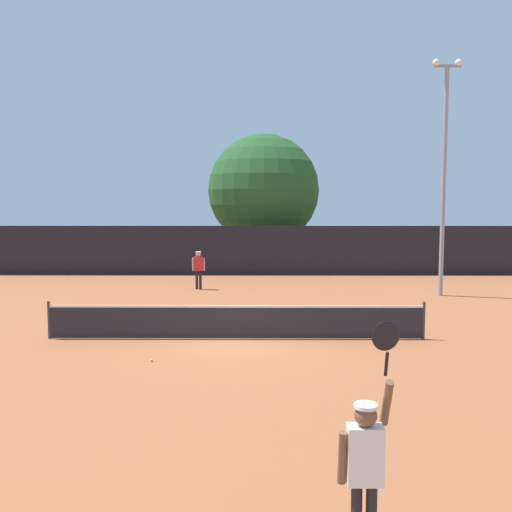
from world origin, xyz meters
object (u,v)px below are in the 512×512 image
Objects in this scene: parked_car_near at (136,248)px; player_receiving at (198,266)px; player_serving at (366,457)px; tennis_ball at (151,360)px; parked_car_mid at (273,252)px; parked_car_far at (393,249)px; large_tree at (264,190)px; light_pole at (444,165)px.

player_receiving is at bearing -67.43° from parked_car_near.
player_serving is 8.55m from tennis_ball.
player_serving is at bearing 101.36° from player_receiving.
parked_car_mid is at bearing -20.02° from parked_car_near.
parked_car_mid is at bearing 80.96° from tennis_ball.
parked_car_far reaches higher than tennis_ball.
tennis_ball is 0.01× the size of large_tree.
player_serving is at bearing -63.73° from tennis_ball.
parked_car_far is (11.50, 12.27, -0.26)m from player_receiving.
tennis_ball is at bearing -77.34° from parked_car_near.
light_pole is (10.23, -1.64, 4.33)m from player_receiving.
parked_car_mid is (-6.67, 11.88, -4.59)m from light_pole.
light_pole is 14.37m from parked_car_mid.
player_receiving is 0.18× the size of light_pole.
player_receiving is 0.40× the size of parked_car_near.
parked_car_near is at bearing 155.15° from large_tree.
player_receiving is 24.78× the size of tennis_ball.
large_tree is 1.86× the size of parked_car_far.
parked_car_near is (-9.61, 32.69, -0.37)m from player_serving.
tennis_ball is 0.02× the size of parked_car_near.
player_serving is 32.34m from parked_car_far.
parked_car_mid reaches higher than player_receiving.
large_tree reaches higher than parked_car_mid.
tennis_ball is 22.07m from parked_car_mid.
large_tree is at bearing 123.15° from light_pole.
large_tree is (-0.89, 28.66, 3.45)m from player_serving.
parked_car_far is at bearing 64.41° from tennis_ball.
tennis_ball is at bearing -135.67° from light_pole.
player_serving is 19.11m from light_pole.
tennis_ball is 26.42m from parked_car_far.
player_receiving is 0.39× the size of parked_car_far.
large_tree is (2.95, 9.51, 3.57)m from player_receiving.
light_pole is at bearing 170.91° from player_receiving.
large_tree reaches higher than parked_car_far.
tennis_ball is 0.01× the size of light_pole.
light_pole is 13.34m from large_tree.
tennis_ball is 15.15m from light_pole.
player_receiving is 11.59m from tennis_ball.
parked_car_far is at bearing 84.79° from light_pole.
parked_car_far is (11.41, 23.82, 0.74)m from tennis_ball.
player_serving is 0.60× the size of parked_car_far.
light_pole is at bearing -97.81° from parked_car_far.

